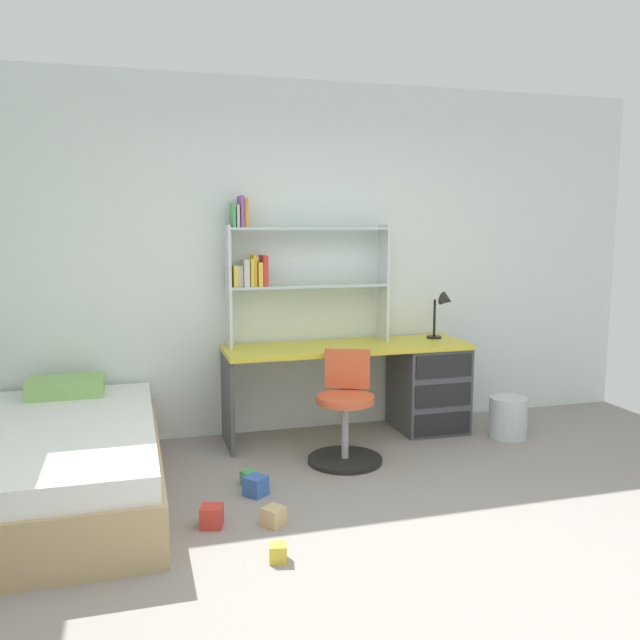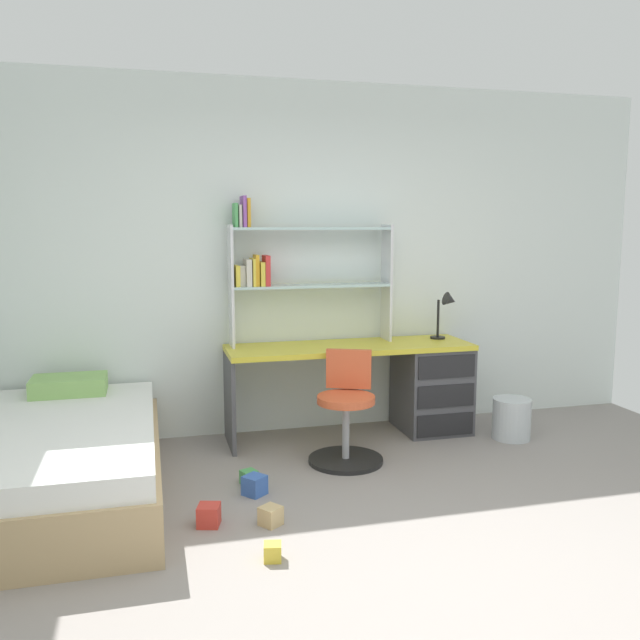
{
  "view_description": "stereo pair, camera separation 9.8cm",
  "coord_description": "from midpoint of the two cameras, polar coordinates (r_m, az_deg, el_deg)",
  "views": [
    {
      "loc": [
        -1.32,
        -2.61,
        1.64
      ],
      "look_at": [
        -0.16,
        1.43,
        1.03
      ],
      "focal_mm": 37.1,
      "sensor_mm": 36.0,
      "label": 1
    },
    {
      "loc": [
        -1.22,
        -2.64,
        1.64
      ],
      "look_at": [
        -0.16,
        1.43,
        1.03
      ],
      "focal_mm": 37.1,
      "sensor_mm": 36.0,
      "label": 2
    }
  ],
  "objects": [
    {
      "name": "ground_plane",
      "position": [
        3.35,
        10.42,
        -21.37
      ],
      "size": [
        5.78,
        5.85,
        0.02
      ],
      "primitive_type": "cube",
      "color": "gray"
    },
    {
      "name": "toy_block_natural_3",
      "position": [
        3.79,
        -3.51,
        -16.51
      ],
      "size": [
        0.15,
        0.15,
        0.1
      ],
      "primitive_type": "cube",
      "rotation": [
        0.0,
        0.0,
        2.21
      ],
      "color": "tan",
      "rests_on": "ground_plane"
    },
    {
      "name": "desk_lamp",
      "position": [
        5.39,
        11.43,
        1.04
      ],
      "size": [
        0.2,
        0.17,
        0.38
      ],
      "color": "black",
      "rests_on": "desk"
    },
    {
      "name": "room_shell",
      "position": [
        3.86,
        -13.88,
        3.95
      ],
      "size": [
        5.78,
        5.85,
        2.73
      ],
      "color": "silver",
      "rests_on": "ground_plane"
    },
    {
      "name": "bookshelf_hutch",
      "position": [
        5.04,
        -2.1,
        4.83
      ],
      "size": [
        1.25,
        0.22,
        1.12
      ],
      "color": "silver",
      "rests_on": "desk"
    },
    {
      "name": "bed_platform",
      "position": [
        4.31,
        -21.05,
        -11.31
      ],
      "size": [
        1.18,
        2.0,
        0.59
      ],
      "color": "tan",
      "rests_on": "ground_plane"
    },
    {
      "name": "swivel_chair",
      "position": [
        4.64,
        2.89,
        -8.56
      ],
      "size": [
        0.52,
        0.52,
        0.76
      ],
      "color": "black",
      "rests_on": "ground_plane"
    },
    {
      "name": "toy_block_blue_4",
      "position": [
        4.17,
        -4.98,
        -14.02
      ],
      "size": [
        0.17,
        0.17,
        0.12
      ],
      "primitive_type": "cube",
      "rotation": [
        0.0,
        0.0,
        2.26
      ],
      "color": "#3860B7",
      "rests_on": "ground_plane"
    },
    {
      "name": "waste_bin",
      "position": [
        5.36,
        16.7,
        -8.15
      ],
      "size": [
        0.29,
        0.29,
        0.31
      ],
      "primitive_type": "cylinder",
      "color": "silver",
      "rests_on": "ground_plane"
    },
    {
      "name": "toy_block_green_2",
      "position": [
        4.33,
        -5.49,
        -13.36
      ],
      "size": [
        0.12,
        0.12,
        0.09
      ],
      "primitive_type": "cube",
      "rotation": [
        0.0,
        0.0,
        0.4
      ],
      "color": "#479E51",
      "rests_on": "ground_plane"
    },
    {
      "name": "desk",
      "position": [
        5.31,
        8.27,
        -5.28
      ],
      "size": [
        1.89,
        0.56,
        0.72
      ],
      "color": "gold",
      "rests_on": "ground_plane"
    },
    {
      "name": "toy_block_red_0",
      "position": [
        3.81,
        -8.82,
        -16.31
      ],
      "size": [
        0.15,
        0.15,
        0.12
      ],
      "primitive_type": "cube",
      "rotation": [
        0.0,
        0.0,
        1.29
      ],
      "color": "red",
      "rests_on": "ground_plane"
    },
    {
      "name": "toy_block_yellow_1",
      "position": [
        3.44,
        -3.25,
        -19.35
      ],
      "size": [
        0.1,
        0.1,
        0.09
      ],
      "primitive_type": "cube",
      "rotation": [
        0.0,
        0.0,
        2.95
      ],
      "color": "gold",
      "rests_on": "ground_plane"
    }
  ]
}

